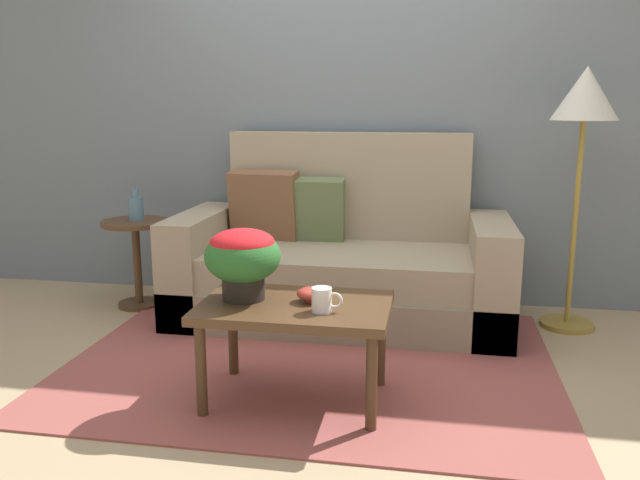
% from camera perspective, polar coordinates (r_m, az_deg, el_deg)
% --- Properties ---
extents(ground_plane, '(14.00, 14.00, 0.00)m').
position_cam_1_polar(ground_plane, '(3.25, -1.06, -11.38)').
color(ground_plane, tan).
extents(wall_back, '(6.40, 0.12, 2.68)m').
position_cam_1_polar(wall_back, '(4.28, 2.36, 12.67)').
color(wall_back, slate).
rests_on(wall_back, ground).
extents(area_rug, '(2.42, 1.83, 0.01)m').
position_cam_1_polar(area_rug, '(3.33, -0.77, -10.72)').
color(area_rug, '#994C47').
rests_on(area_rug, ground).
extents(couch, '(1.98, 0.90, 1.11)m').
position_cam_1_polar(couch, '(3.92, 1.71, -2.18)').
color(couch, gray).
rests_on(couch, ground).
extents(coffee_table, '(0.82, 0.54, 0.45)m').
position_cam_1_polar(coffee_table, '(2.78, -2.22, -6.76)').
color(coffee_table, '#442D1B').
rests_on(coffee_table, ground).
extents(side_table, '(0.42, 0.42, 0.57)m').
position_cam_1_polar(side_table, '(4.27, -16.04, -0.63)').
color(side_table, '#4C331E').
rests_on(side_table, ground).
extents(floor_lamp, '(0.36, 0.36, 1.50)m').
position_cam_1_polar(floor_lamp, '(3.89, 22.46, 10.40)').
color(floor_lamp, olive).
rests_on(floor_lamp, ground).
extents(potted_plant, '(0.33, 0.33, 0.31)m').
position_cam_1_polar(potted_plant, '(2.79, -6.90, -1.43)').
color(potted_plant, black).
rests_on(potted_plant, coffee_table).
extents(coffee_mug, '(0.13, 0.08, 0.10)m').
position_cam_1_polar(coffee_mug, '(2.64, 0.24, -5.34)').
color(coffee_mug, white).
rests_on(coffee_mug, coffee_table).
extents(snack_bowl, '(0.12, 0.12, 0.06)m').
position_cam_1_polar(snack_bowl, '(2.77, -0.82, -4.81)').
color(snack_bowl, '#B2382D').
rests_on(snack_bowl, coffee_table).
extents(table_vase, '(0.09, 0.09, 0.20)m').
position_cam_1_polar(table_vase, '(4.22, -16.06, 2.78)').
color(table_vase, slate).
rests_on(table_vase, side_table).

